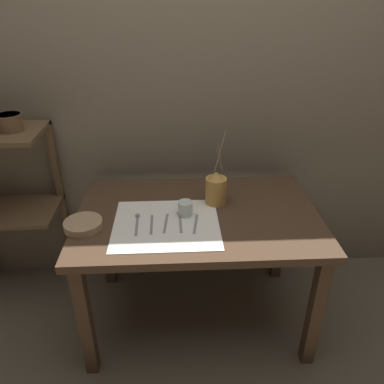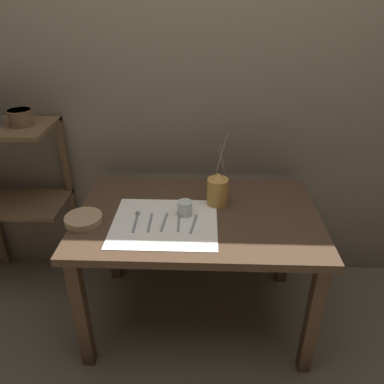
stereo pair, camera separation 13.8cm
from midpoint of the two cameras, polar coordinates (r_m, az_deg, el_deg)
name	(u,v)px [view 1 (the left image)]	position (r m, az deg, el deg)	size (l,w,h in m)	color
ground_plane	(197,314)	(2.34, -1.03, -18.20)	(12.00, 12.00, 0.00)	brown
stone_wall_back	(193,91)	(2.16, -1.79, 15.12)	(7.00, 0.06, 2.40)	#6B5E4C
wooden_table	(198,228)	(1.93, -1.18, -5.55)	(1.21, 0.78, 0.71)	#422D1E
wooden_shelf_unit	(2,182)	(2.37, -28.53, 1.33)	(0.57, 0.36, 1.06)	brown
linen_cloth	(166,224)	(1.80, -6.14, -4.93)	(0.50, 0.45, 0.00)	white
pitcher_with_flowers	(216,189)	(1.93, 1.61, 0.46)	(0.11, 0.11, 0.39)	#B7843D
wooden_bowl	(83,225)	(1.85, -18.33, -4.78)	(0.18, 0.18, 0.04)	#9E7F5B
glass_tumbler_near	(185,208)	(1.84, -3.18, -2.55)	(0.07, 0.07, 0.07)	silver
spoon_inner	(137,219)	(1.85, -10.47, -4.16)	(0.02, 0.18, 0.02)	gray
knife_center	(152,224)	(1.80, -8.38, -4.95)	(0.01, 0.16, 0.00)	gray
fork_inner	(166,223)	(1.80, -6.21, -4.80)	(0.03, 0.16, 0.00)	gray
spoon_outer	(180,217)	(1.84, -4.02, -3.81)	(0.02, 0.18, 0.02)	gray
fork_outer	(196,224)	(1.79, -1.67, -4.94)	(0.04, 0.16, 0.00)	gray
metal_pot_small	(10,122)	(2.16, -27.74, 9.43)	(0.13, 0.13, 0.09)	brown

